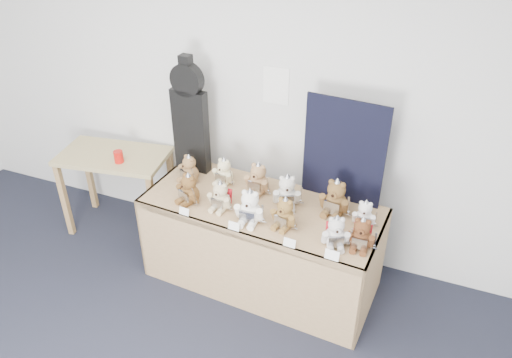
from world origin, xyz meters
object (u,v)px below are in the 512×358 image
at_px(guitar_case, 190,116).
at_px(teddy_back_centre_right, 287,192).
at_px(teddy_front_centre, 250,208).
at_px(teddy_back_right, 335,199).
at_px(teddy_front_left, 220,197).
at_px(teddy_front_right, 285,214).
at_px(side_table, 115,166).
at_px(teddy_back_left, 224,172).
at_px(teddy_back_end, 364,215).
at_px(teddy_front_end, 361,235).
at_px(teddy_back_far_left, 189,169).
at_px(display_table, 258,227).
at_px(red_cup, 119,157).
at_px(teddy_back_centre_left, 258,179).
at_px(teddy_front_far_left, 189,190).
at_px(teddy_front_far_right, 336,233).

relative_size(guitar_case, teddy_back_centre_right, 3.41).
relative_size(guitar_case, teddy_front_centre, 3.30).
bearing_deg(teddy_back_right, teddy_front_centre, -140.82).
xyz_separation_m(teddy_front_left, teddy_front_right, (0.52, -0.03, 0.00)).
distance_m(side_table, teddy_back_left, 1.12).
distance_m(teddy_front_centre, teddy_back_end, 0.82).
distance_m(guitar_case, teddy_front_end, 1.66).
bearing_deg(teddy_back_far_left, teddy_back_end, 22.24).
xyz_separation_m(teddy_front_end, teddy_back_centre_right, (-0.63, 0.28, 0.01)).
height_order(display_table, teddy_front_right, teddy_front_right).
xyz_separation_m(red_cup, teddy_back_left, (0.96, 0.08, 0.02)).
bearing_deg(side_table, teddy_front_left, -24.50).
height_order(teddy_front_right, teddy_back_end, teddy_front_right).
bearing_deg(display_table, teddy_front_centre, -86.20).
bearing_deg(teddy_back_right, teddy_back_centre_right, -166.66).
distance_m(teddy_front_left, teddy_front_centre, 0.28).
bearing_deg(teddy_front_end, teddy_back_centre_left, 155.26).
bearing_deg(teddy_front_far_left, display_table, 31.22).
xyz_separation_m(red_cup, teddy_back_right, (1.90, 0.01, 0.05)).
bearing_deg(teddy_front_far_right, red_cup, 150.81).
relative_size(teddy_front_far_left, teddy_front_centre, 0.91).
xyz_separation_m(teddy_front_right, teddy_back_centre_right, (-0.07, 0.26, 0.01)).
bearing_deg(teddy_front_centre, teddy_front_far_left, 170.25).
bearing_deg(display_table, teddy_back_far_left, 168.49).
relative_size(display_table, teddy_front_far_left, 6.89).
bearing_deg(teddy_front_left, teddy_back_end, 15.46).
distance_m(teddy_front_centre, teddy_back_centre_left, 0.39).
xyz_separation_m(guitar_case, teddy_back_right, (1.28, -0.18, -0.36)).
height_order(teddy_front_centre, teddy_back_centre_left, teddy_front_centre).
xyz_separation_m(guitar_case, teddy_back_far_left, (0.06, -0.18, -0.38)).
height_order(teddy_back_left, teddy_back_far_left, teddy_back_far_left).
height_order(teddy_front_left, teddy_front_centre, teddy_front_centre).
distance_m(display_table, teddy_back_centre_left, 0.37).
height_order(teddy_front_centre, teddy_front_end, teddy_front_centre).
height_order(guitar_case, teddy_front_right, guitar_case).
height_order(display_table, teddy_back_centre_left, teddy_back_centre_left).
height_order(teddy_back_left, teddy_back_right, teddy_back_right).
relative_size(teddy_front_far_left, teddy_front_left, 1.05).
bearing_deg(teddy_back_right, teddy_back_end, -9.08).
bearing_deg(teddy_front_centre, teddy_back_centre_right, 55.71).
xyz_separation_m(teddy_front_far_left, teddy_front_right, (0.78, -0.02, -0.00)).
distance_m(teddy_back_right, teddy_back_end, 0.25).
bearing_deg(teddy_back_centre_right, teddy_front_right, -93.53).
relative_size(guitar_case, teddy_back_right, 3.13).
relative_size(teddy_front_end, teddy_back_far_left, 1.04).
height_order(side_table, guitar_case, guitar_case).
bearing_deg(red_cup, teddy_front_end, -8.07).
bearing_deg(teddy_front_end, teddy_front_right, 174.87).
xyz_separation_m(teddy_front_end, teddy_back_left, (-1.20, 0.38, -0.00)).
bearing_deg(side_table, teddy_back_far_left, -14.60).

